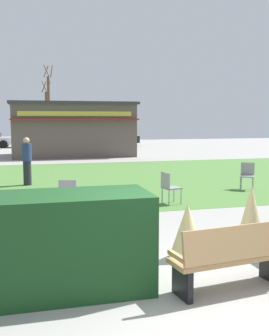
{
  "coord_description": "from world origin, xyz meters",
  "views": [
    {
      "loc": [
        -2.01,
        -4.74,
        2.33
      ],
      "look_at": [
        0.25,
        3.95,
        1.26
      ],
      "focal_mm": 44.07,
      "sensor_mm": 36.0,
      "label": 1
    }
  ],
  "objects_px": {
    "parked_car_center_slot": "(49,139)",
    "cafe_chair_west": "(247,174)",
    "tree_left_bg": "(47,116)",
    "person_strolling": "(27,161)",
    "cafe_chair_center": "(169,185)",
    "cafe_chair_east": "(69,194)",
    "park_bench": "(233,257)",
    "food_kiosk": "(72,129)",
    "tree_right_bg": "(49,108)",
    "parked_car_east_slot": "(114,138)"
  },
  "relations": [
    {
      "from": "person_strolling",
      "to": "cafe_chair_center",
      "type": "bearing_deg",
      "value": -165.07
    },
    {
      "from": "parked_car_east_slot",
      "to": "tree_right_bg",
      "type": "xyz_separation_m",
      "value": [
        -5.18,
        6.14,
        2.73
      ]
    },
    {
      "from": "cafe_chair_east",
      "to": "tree_right_bg",
      "type": "xyz_separation_m",
      "value": [
        1.19,
        31.64,
        2.85
      ]
    },
    {
      "from": "parked_car_center_slot",
      "to": "tree_left_bg",
      "type": "relative_size",
      "value": 0.7
    },
    {
      "from": "cafe_chair_east",
      "to": "tree_left_bg",
      "type": "height_order",
      "value": "tree_left_bg"
    },
    {
      "from": "parked_car_center_slot",
      "to": "food_kiosk",
      "type": "bearing_deg",
      "value": -83.11
    },
    {
      "from": "cafe_chair_west",
      "to": "person_strolling",
      "type": "relative_size",
      "value": 0.53
    },
    {
      "from": "park_bench",
      "to": "person_strolling",
      "type": "height_order",
      "value": "person_strolling"
    },
    {
      "from": "person_strolling",
      "to": "parked_car_center_slot",
      "type": "distance_m",
      "value": 20.55
    },
    {
      "from": "food_kiosk",
      "to": "cafe_chair_center",
      "type": "distance_m",
      "value": 16.06
    },
    {
      "from": "park_bench",
      "to": "tree_left_bg",
      "type": "height_order",
      "value": "tree_left_bg"
    },
    {
      "from": "parked_car_center_slot",
      "to": "cafe_chair_west",
      "type": "bearing_deg",
      "value": -77.1
    },
    {
      "from": "parked_car_east_slot",
      "to": "cafe_chair_center",
      "type": "bearing_deg",
      "value": -98.22
    },
    {
      "from": "park_bench",
      "to": "parked_car_center_slot",
      "type": "relative_size",
      "value": 0.41
    },
    {
      "from": "cafe_chair_center",
      "to": "cafe_chair_west",
      "type": "bearing_deg",
      "value": 26.16
    },
    {
      "from": "park_bench",
      "to": "cafe_chair_east",
      "type": "xyz_separation_m",
      "value": [
        -1.71,
        5.0,
        0.05
      ]
    },
    {
      "from": "cafe_chair_east",
      "to": "tree_right_bg",
      "type": "height_order",
      "value": "tree_right_bg"
    },
    {
      "from": "person_strolling",
      "to": "tree_right_bg",
      "type": "bearing_deg",
      "value": -30.25
    },
    {
      "from": "park_bench",
      "to": "food_kiosk",
      "type": "height_order",
      "value": "food_kiosk"
    },
    {
      "from": "park_bench",
      "to": "cafe_chair_west",
      "type": "bearing_deg",
      "value": 58.93
    },
    {
      "from": "cafe_chair_east",
      "to": "cafe_chair_center",
      "type": "bearing_deg",
      "value": 13.22
    },
    {
      "from": "cafe_chair_west",
      "to": "parked_car_east_slot",
      "type": "height_order",
      "value": "parked_car_east_slot"
    },
    {
      "from": "tree_right_bg",
      "to": "parked_car_center_slot",
      "type": "bearing_deg",
      "value": -93.8
    },
    {
      "from": "tree_left_bg",
      "to": "cafe_chair_west",
      "type": "bearing_deg",
      "value": -80.46
    },
    {
      "from": "cafe_chair_west",
      "to": "person_strolling",
      "type": "height_order",
      "value": "person_strolling"
    },
    {
      "from": "food_kiosk",
      "to": "tree_right_bg",
      "type": "xyz_separation_m",
      "value": [
        -0.66,
        15.0,
        1.69
      ]
    },
    {
      "from": "park_bench",
      "to": "parked_car_center_slot",
      "type": "bearing_deg",
      "value": 91.74
    },
    {
      "from": "tree_right_bg",
      "to": "person_strolling",
      "type": "bearing_deg",
      "value": -94.64
    },
    {
      "from": "cafe_chair_east",
      "to": "parked_car_center_slot",
      "type": "bearing_deg",
      "value": 88.25
    },
    {
      "from": "cafe_chair_west",
      "to": "cafe_chair_center",
      "type": "height_order",
      "value": "same"
    },
    {
      "from": "cafe_chair_center",
      "to": "parked_car_center_slot",
      "type": "relative_size",
      "value": 0.21
    },
    {
      "from": "parked_car_east_slot",
      "to": "tree_left_bg",
      "type": "height_order",
      "value": "tree_left_bg"
    },
    {
      "from": "food_kiosk",
      "to": "cafe_chair_east",
      "type": "relative_size",
      "value": 8.61
    },
    {
      "from": "park_bench",
      "to": "food_kiosk",
      "type": "bearing_deg",
      "value": 89.61
    },
    {
      "from": "park_bench",
      "to": "cafe_chair_center",
      "type": "bearing_deg",
      "value": 79.31
    },
    {
      "from": "person_strolling",
      "to": "tree_left_bg",
      "type": "xyz_separation_m",
      "value": [
        1.97,
        27.58,
        1.8
      ]
    },
    {
      "from": "parked_car_east_slot",
      "to": "tree_right_bg",
      "type": "distance_m",
      "value": 8.48
    },
    {
      "from": "park_bench",
      "to": "cafe_chair_west",
      "type": "relative_size",
      "value": 1.97
    },
    {
      "from": "parked_car_east_slot",
      "to": "tree_right_bg",
      "type": "relative_size",
      "value": 0.57
    },
    {
      "from": "food_kiosk",
      "to": "tree_left_bg",
      "type": "distance_m",
      "value": 16.03
    },
    {
      "from": "cafe_chair_west",
      "to": "parked_car_center_slot",
      "type": "relative_size",
      "value": 0.21
    },
    {
      "from": "cafe_chair_center",
      "to": "parked_car_east_slot",
      "type": "bearing_deg",
      "value": 81.78
    },
    {
      "from": "cafe_chair_west",
      "to": "tree_right_bg",
      "type": "distance_m",
      "value": 29.9
    },
    {
      "from": "food_kiosk",
      "to": "cafe_chair_east",
      "type": "height_order",
      "value": "food_kiosk"
    },
    {
      "from": "food_kiosk",
      "to": "tree_left_bg",
      "type": "bearing_deg",
      "value": 93.06
    },
    {
      "from": "cafe_chair_west",
      "to": "person_strolling",
      "type": "distance_m",
      "value": 7.59
    },
    {
      "from": "food_kiosk",
      "to": "parked_car_east_slot",
      "type": "bearing_deg",
      "value": 63.03
    },
    {
      "from": "cafe_chair_east",
      "to": "person_strolling",
      "type": "height_order",
      "value": "person_strolling"
    },
    {
      "from": "food_kiosk",
      "to": "person_strolling",
      "type": "xyz_separation_m",
      "value": [
        -2.83,
        -11.61,
        -0.83
      ]
    },
    {
      "from": "park_bench",
      "to": "parked_car_east_slot",
      "type": "height_order",
      "value": "parked_car_east_slot"
    }
  ]
}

